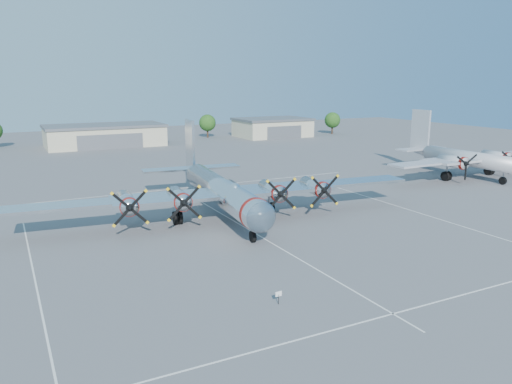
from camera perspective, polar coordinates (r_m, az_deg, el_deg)
name	(u,v)px	position (r m, az deg, el deg)	size (l,w,h in m)	color
ground	(252,232)	(54.36, -0.43, -4.57)	(260.00, 260.00, 0.00)	#515153
parking_lines	(260,236)	(52.87, 0.43, -5.06)	(60.00, 50.08, 0.01)	silver
hangar_center	(105,135)	(131.13, -16.89, 6.23)	(28.60, 14.60, 5.40)	#BBB595
hangar_east	(272,127)	(147.46, 1.89, 7.41)	(20.60, 14.60, 5.40)	#BBB595
tree_east	(207,123)	(145.07, -5.57, 7.87)	(4.80, 4.80, 6.64)	#382619
tree_far_east	(332,120)	(156.40, 8.73, 8.12)	(4.80, 4.80, 6.64)	#382619
main_bomber_b29	(220,215)	(61.16, -4.17, -2.64)	(48.10, 32.90, 10.64)	silver
twin_engine_east	(461,176)	(92.53, 22.39, 1.66)	(34.18, 24.57, 10.83)	#B5B4BA
info_placard	(279,295)	(37.29, 2.60, -11.71)	(0.52, 0.06, 1.00)	black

